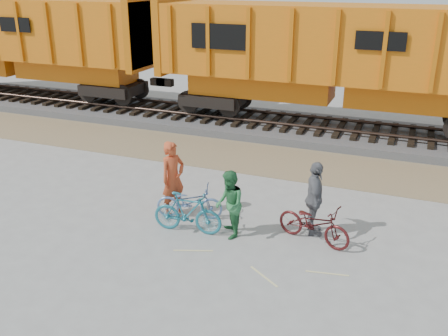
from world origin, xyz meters
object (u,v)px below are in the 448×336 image
at_px(bicycle_blue, 189,202).
at_px(bicycle_teal, 187,213).
at_px(hopper_car_center, 342,58).
at_px(person_man, 229,205).
at_px(person_woman, 314,199).
at_px(hopper_car_left, 19,39).
at_px(bicycle_maroon, 314,223).
at_px(person_solo, 173,178).

xyz_separation_m(bicycle_blue, bicycle_teal, (0.28, -0.71, 0.07)).
relative_size(hopper_car_center, person_man, 8.54).
bearing_deg(bicycle_blue, person_woman, -99.75).
distance_m(hopper_car_left, bicycle_blue, 15.41).
xyz_separation_m(hopper_car_center, bicycle_maroon, (0.92, -8.38, -2.53)).
bearing_deg(bicycle_blue, person_solo, 62.62).
relative_size(hopper_car_left, bicycle_maroon, 7.72).
distance_m(hopper_car_left, person_solo, 14.86).
distance_m(hopper_car_left, person_woman, 17.84).
relative_size(bicycle_blue, bicycle_maroon, 0.93).
bearing_deg(bicycle_blue, bicycle_teal, -174.29).
bearing_deg(person_woman, person_man, 99.13).
height_order(hopper_car_left, person_woman, hopper_car_left).
height_order(person_solo, person_woman, person_solo).
height_order(person_man, person_woman, person_woman).
bearing_deg(person_man, person_solo, -137.88).
bearing_deg(hopper_car_left, bicycle_maroon, -27.76).
xyz_separation_m(hopper_car_left, bicycle_blue, (12.72, -8.32, -2.56)).
bearing_deg(person_solo, bicycle_blue, -77.68).
height_order(hopper_car_center, bicycle_blue, hopper_car_center).
height_order(bicycle_teal, bicycle_maroon, bicycle_teal).
relative_size(hopper_car_center, bicycle_blue, 8.26).
height_order(hopper_car_left, person_man, hopper_car_left).
relative_size(hopper_car_center, person_woman, 7.66).
xyz_separation_m(bicycle_teal, person_solo, (-0.78, 0.81, 0.46)).
bearing_deg(bicycle_maroon, hopper_car_left, 78.37).
relative_size(person_man, person_woman, 0.90).
height_order(hopper_car_center, person_solo, hopper_car_center).
bearing_deg(person_woman, bicycle_blue, 80.33).
bearing_deg(person_man, bicycle_blue, -140.68).
bearing_deg(bicycle_teal, person_solo, 38.26).
relative_size(bicycle_teal, bicycle_maroon, 0.94).
bearing_deg(hopper_car_left, person_man, -32.26).
xyz_separation_m(bicycle_teal, person_woman, (2.82, 1.05, 0.40)).
relative_size(hopper_car_left, hopper_car_center, 1.00).
xyz_separation_m(hopper_car_center, bicycle_teal, (-2.00, -9.03, -2.49)).
bearing_deg(hopper_car_center, person_solo, -108.71).
distance_m(bicycle_blue, bicycle_maroon, 3.21).
bearing_deg(hopper_car_left, bicycle_teal, -34.80).
height_order(hopper_car_left, bicycle_teal, hopper_car_left).
height_order(hopper_car_center, bicycle_teal, hopper_car_center).
bearing_deg(person_man, bicycle_teal, -107.68).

